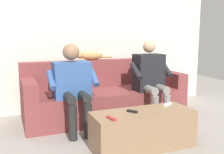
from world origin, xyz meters
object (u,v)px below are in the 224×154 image
at_px(couch, 104,97).
at_px(coffee_table, 143,130).
at_px(person_left_seated, 150,76).
at_px(remote_black, 132,111).
at_px(remote_red, 112,118).
at_px(remote_white, 168,104).
at_px(person_right_seated, 73,82).
at_px(cat_on_backrest, 90,56).

xyz_separation_m(couch, coffee_table, (0.00, 1.19, -0.08)).
distance_m(person_left_seated, remote_black, 1.06).
height_order(remote_red, remote_white, same).
height_order(coffee_table, remote_red, remote_red).
xyz_separation_m(couch, person_right_seated, (0.55, 0.39, 0.33)).
relative_size(coffee_table, cat_on_backrest, 1.94).
distance_m(remote_red, remote_white, 0.82).
relative_size(cat_on_backrest, remote_black, 4.74).
bearing_deg(remote_white, remote_black, 162.27).
bearing_deg(remote_black, person_left_seated, 107.66).
bearing_deg(couch, person_left_seated, 144.64).
distance_m(person_left_seated, remote_red, 1.34).
relative_size(remote_red, remote_white, 0.88).
bearing_deg(person_right_seated, cat_on_backrest, -123.03).
distance_m(person_right_seated, cat_on_backrest, 0.85).
height_order(person_right_seated, remote_black, person_right_seated).
relative_size(remote_red, remote_black, 1.10).
distance_m(couch, coffee_table, 1.20).
height_order(person_left_seated, cat_on_backrest, person_left_seated).
xyz_separation_m(coffee_table, remote_white, (-0.38, -0.11, 0.21)).
bearing_deg(remote_black, cat_on_backrest, 147.89).
xyz_separation_m(person_left_seated, remote_white, (0.17, 0.69, -0.21)).
bearing_deg(remote_red, remote_black, 102.12).
bearing_deg(coffee_table, cat_on_backrest, -85.61).
height_order(coffee_table, remote_white, remote_white).
height_order(coffee_table, cat_on_backrest, cat_on_backrest).
xyz_separation_m(coffee_table, person_left_seated, (-0.55, -0.80, 0.43)).
bearing_deg(remote_black, person_right_seated, 176.84).
height_order(couch, remote_red, couch).
xyz_separation_m(remote_red, remote_white, (-0.79, -0.22, -0.00)).
bearing_deg(couch, remote_black, 84.04).
height_order(person_left_seated, person_right_seated, person_left_seated).
xyz_separation_m(coffee_table, remote_red, (0.41, 0.11, 0.21)).
relative_size(person_left_seated, remote_black, 9.39).
height_order(couch, coffee_table, couch).
relative_size(cat_on_backrest, remote_red, 4.30).
bearing_deg(cat_on_backrest, remote_white, 109.77).
bearing_deg(remote_red, couch, 150.89).
distance_m(coffee_table, remote_white, 0.45).
height_order(remote_red, remote_black, same).
relative_size(coffee_table, remote_red, 8.35).
height_order(person_right_seated, remote_white, person_right_seated).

